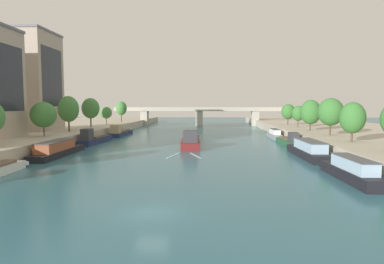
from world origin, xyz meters
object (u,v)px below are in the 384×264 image
moored_boat_left_near (57,149)px  moored_boat_right_second (351,170)px  tree_right_end_of_row (331,112)px  moored_boat_left_midway (95,139)px  moored_boat_left_upstream (121,132)px  tree_left_by_lamp (91,108)px  moored_boat_right_lone (308,150)px  tree_left_far (43,115)px  tree_right_by_lamp (352,118)px  tree_right_distant (288,112)px  moored_boat_right_midway (274,134)px  moored_boat_right_upstream (288,141)px  tree_left_distant (106,113)px  tree_left_third (121,108)px  tree_right_third (311,112)px  tree_right_past_mid (298,113)px  tree_left_midway (68,109)px  barge_midriver (191,140)px  bridge_far (199,114)px

moored_boat_left_near → moored_boat_right_second: bearing=-20.3°
moored_boat_right_second → tree_right_end_of_row: 29.92m
moored_boat_left_midway → moored_boat_left_upstream: moored_boat_left_midway is taller
tree_left_by_lamp → tree_right_end_of_row: size_ratio=1.07×
moored_boat_left_midway → moored_boat_right_lone: 43.39m
tree_left_far → moored_boat_left_midway: bearing=50.7°
tree_right_by_lamp → tree_right_distant: tree_right_by_lamp is taller
moored_boat_right_lone → tree_right_distant: size_ratio=2.44×
moored_boat_right_midway → tree_right_by_lamp: size_ratio=1.72×
moored_boat_right_lone → moored_boat_right_midway: bearing=89.0°
moored_boat_right_upstream → tree_left_distant: bearing=147.7°
moored_boat_right_midway → moored_boat_right_second: bearing=-90.8°
moored_boat_right_lone → moored_boat_left_near: bearing=-178.6°
tree_left_distant → tree_left_third: size_ratio=0.75×
tree_right_by_lamp → tree_right_third: tree_right_third is taller
moored_boat_right_second → tree_right_end_of_row: bearing=74.4°
tree_right_distant → tree_right_end_of_row: bearing=-90.1°
moored_boat_left_midway → tree_right_past_mid: bearing=23.1°
tree_left_third → tree_right_past_mid: bearing=-23.0°
moored_boat_right_upstream → tree_left_third: tree_left_third is taller
tree_right_end_of_row → tree_right_by_lamp: bearing=-93.6°
moored_boat_right_lone → tree_left_third: tree_left_third is taller
moored_boat_left_near → moored_boat_left_midway: moored_boat_left_midway is taller
tree_left_far → tree_right_by_lamp: 54.50m
tree_left_midway → tree_right_end_of_row: tree_left_midway is taller
tree_left_distant → tree_right_past_mid: (55.59, -9.51, 0.11)m
moored_boat_left_upstream → tree_right_past_mid: size_ratio=2.67×
moored_boat_right_second → moored_boat_right_lone: (0.16, 15.89, 0.06)m
tree_right_past_mid → moored_boat_right_second: bearing=-98.9°
moored_boat_right_midway → tree_right_past_mid: (7.57, 6.90, 5.06)m
tree_right_end_of_row → tree_right_third: (0.02, 12.59, -0.29)m
moored_boat_left_upstream → tree_right_end_of_row: (47.48, -21.84, 5.99)m
moored_boat_left_midway → moored_boat_left_upstream: 18.15m
barge_midriver → tree_left_distant: tree_left_distant is taller
bridge_far → tree_left_midway: bearing=-114.4°
tree_right_distant → barge_midriver: bearing=-129.8°
tree_left_midway → moored_boat_right_upstream: bearing=-3.6°
moored_boat_right_second → tree_left_third: 89.05m
tree_right_past_mid → tree_left_midway: bearing=-162.0°
tree_right_by_lamp → tree_right_past_mid: 35.70m
moored_boat_left_upstream → tree_left_by_lamp: 10.05m
moored_boat_left_midway → tree_right_end_of_row: (48.04, -3.70, 5.90)m
moored_boat_left_upstream → tree_left_distant: bearing=122.9°
moored_boat_left_upstream → moored_boat_right_second: size_ratio=1.22×
tree_left_midway → tree_right_by_lamp: size_ratio=1.24×
moored_boat_right_upstream → tree_right_past_mid: bearing=70.5°
tree_left_by_lamp → tree_left_distant: size_ratio=1.44×
moored_boat_right_second → tree_right_past_mid: bearing=81.1°
tree_left_far → tree_right_end_of_row: 54.98m
moored_boat_right_upstream → tree_right_distant: size_ratio=2.03×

